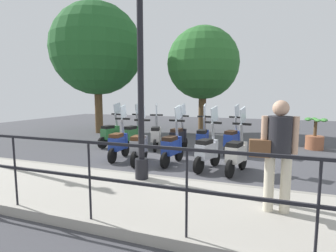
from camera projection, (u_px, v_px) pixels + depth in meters
ground_plane at (182, 159)px, 7.46m from camera, size 28.00×28.00×0.00m
promenade_walkway at (129, 196)px, 4.51m from camera, size 2.20×20.00×0.15m
fence_railing at (89, 165)px, 3.44m from camera, size 0.04×16.03×1.07m
lamp_post_near at (141, 79)px, 5.01m from camera, size 0.26×0.90×4.42m
pedestrian_with_bag at (277, 148)px, 3.65m from camera, size 0.35×0.64×1.59m
tree_large at (97, 49)px, 12.17m from camera, size 4.22×4.22×6.04m
tree_distant at (203, 63)px, 12.33m from camera, size 3.39×3.39×5.00m
potted_palm at (315, 136)px, 8.72m from camera, size 1.06×0.66×1.05m
scooter_near_0 at (237, 153)px, 6.02m from camera, size 1.21×0.52×1.54m
scooter_near_1 at (207, 150)px, 6.33m from camera, size 1.20×0.54×1.54m
scooter_near_2 at (172, 146)px, 6.81m from camera, size 1.23×0.44×1.54m
scooter_near_3 at (139, 145)px, 6.91m from camera, size 1.23×0.45×1.54m
scooter_near_4 at (119, 143)px, 7.33m from camera, size 1.23×0.44×1.54m
scooter_far_0 at (232, 139)px, 7.87m from camera, size 1.21×0.52×1.54m
scooter_far_1 at (203, 138)px, 8.08m from camera, size 1.23×0.44×1.54m
scooter_far_2 at (179, 137)px, 8.37m from camera, size 1.23×0.45×1.54m
scooter_far_3 at (156, 135)px, 8.73m from camera, size 1.20×0.55×1.54m
scooter_far_4 at (133, 134)px, 9.00m from camera, size 1.23×0.47×1.54m
scooter_far_5 at (111, 133)px, 9.17m from camera, size 1.21×0.51×1.54m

